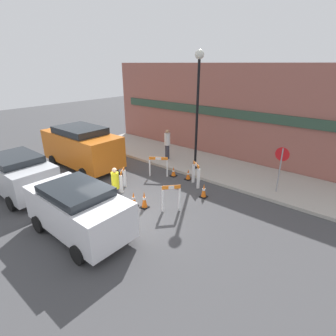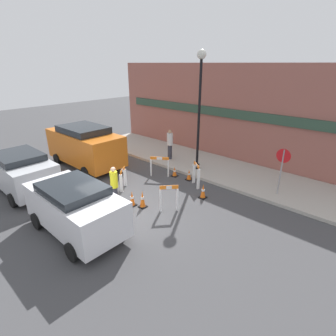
{
  "view_description": "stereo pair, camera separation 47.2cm",
  "coord_description": "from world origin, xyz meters",
  "px_view_note": "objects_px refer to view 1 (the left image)",
  "views": [
    {
      "loc": [
        7.08,
        -5.8,
        5.48
      ],
      "look_at": [
        -0.06,
        2.77,
        1.0
      ],
      "focal_mm": 28.0,
      "sensor_mm": 36.0,
      "label": 1
    },
    {
      "loc": [
        7.44,
        -5.49,
        5.48
      ],
      "look_at": [
        -0.06,
        2.77,
        1.0
      ],
      "focal_mm": 28.0,
      "sensor_mm": 36.0,
      "label": 2
    }
  ],
  "objects_px": {
    "parked_car_0": "(18,172)",
    "work_van": "(82,145)",
    "stop_sign": "(281,163)",
    "person_pedestrian": "(167,143)",
    "parked_car_1": "(78,208)",
    "person_worker": "(116,186)",
    "streetlamp_post": "(198,97)"
  },
  "relations": [
    {
      "from": "parked_car_1",
      "to": "parked_car_0",
      "type": "bearing_deg",
      "value": -180.0
    },
    {
      "from": "streetlamp_post",
      "to": "stop_sign",
      "type": "bearing_deg",
      "value": -0.51
    },
    {
      "from": "parked_car_0",
      "to": "work_van",
      "type": "bearing_deg",
      "value": 100.39
    },
    {
      "from": "stop_sign",
      "to": "person_worker",
      "type": "xyz_separation_m",
      "value": [
        -4.67,
        -5.23,
        -0.61
      ]
    },
    {
      "from": "stop_sign",
      "to": "parked_car_0",
      "type": "xyz_separation_m",
      "value": [
        -8.88,
        -7.24,
        -0.51
      ]
    },
    {
      "from": "parked_car_0",
      "to": "parked_car_1",
      "type": "relative_size",
      "value": 1.03
    },
    {
      "from": "parked_car_1",
      "to": "work_van",
      "type": "xyz_separation_m",
      "value": [
        -5.39,
        3.7,
        0.25
      ]
    },
    {
      "from": "streetlamp_post",
      "to": "person_pedestrian",
      "type": "height_order",
      "value": "streetlamp_post"
    },
    {
      "from": "parked_car_0",
      "to": "work_van",
      "type": "height_order",
      "value": "work_van"
    },
    {
      "from": "person_worker",
      "to": "work_van",
      "type": "bearing_deg",
      "value": 84.77
    },
    {
      "from": "person_worker",
      "to": "parked_car_1",
      "type": "height_order",
      "value": "parked_car_1"
    },
    {
      "from": "streetlamp_post",
      "to": "work_van",
      "type": "relative_size",
      "value": 1.21
    },
    {
      "from": "person_worker",
      "to": "work_van",
      "type": "height_order",
      "value": "work_van"
    },
    {
      "from": "streetlamp_post",
      "to": "person_worker",
      "type": "distance_m",
      "value": 6.07
    },
    {
      "from": "streetlamp_post",
      "to": "person_worker",
      "type": "relative_size",
      "value": 3.53
    },
    {
      "from": "stop_sign",
      "to": "person_pedestrian",
      "type": "xyz_separation_m",
      "value": [
        -6.53,
        0.22,
        -0.43
      ]
    },
    {
      "from": "person_worker",
      "to": "parked_car_1",
      "type": "bearing_deg",
      "value": -151.85
    },
    {
      "from": "streetlamp_post",
      "to": "parked_car_1",
      "type": "distance_m",
      "value": 7.84
    },
    {
      "from": "person_worker",
      "to": "person_pedestrian",
      "type": "height_order",
      "value": "person_pedestrian"
    },
    {
      "from": "streetlamp_post",
      "to": "stop_sign",
      "type": "distance_m",
      "value": 5.02
    },
    {
      "from": "stop_sign",
      "to": "work_van",
      "type": "relative_size",
      "value": 0.42
    },
    {
      "from": "parked_car_1",
      "to": "work_van",
      "type": "bearing_deg",
      "value": 145.58
    },
    {
      "from": "parked_car_1",
      "to": "work_van",
      "type": "relative_size",
      "value": 0.8
    },
    {
      "from": "person_pedestrian",
      "to": "parked_car_0",
      "type": "xyz_separation_m",
      "value": [
        -2.34,
        -7.45,
        -0.08
      ]
    },
    {
      "from": "person_worker",
      "to": "person_pedestrian",
      "type": "distance_m",
      "value": 5.75
    },
    {
      "from": "person_worker",
      "to": "work_van",
      "type": "xyz_separation_m",
      "value": [
        -4.88,
        1.69,
        0.34
      ]
    },
    {
      "from": "stop_sign",
      "to": "parked_car_1",
      "type": "height_order",
      "value": "stop_sign"
    },
    {
      "from": "parked_car_1",
      "to": "work_van",
      "type": "height_order",
      "value": "work_van"
    },
    {
      "from": "person_worker",
      "to": "streetlamp_post",
      "type": "bearing_deg",
      "value": 10.94
    },
    {
      "from": "parked_car_0",
      "to": "work_van",
      "type": "relative_size",
      "value": 0.83
    },
    {
      "from": "person_worker",
      "to": "parked_car_1",
      "type": "xyz_separation_m",
      "value": [
        0.51,
        -2.01,
        0.09
      ]
    },
    {
      "from": "streetlamp_post",
      "to": "parked_car_0",
      "type": "relative_size",
      "value": 1.47
    }
  ]
}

